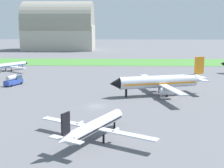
% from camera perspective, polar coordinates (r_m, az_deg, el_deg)
% --- Properties ---
extents(ground_plane, '(600.00, 600.00, 0.00)m').
position_cam_1_polar(ground_plane, '(74.36, -2.81, -4.11)').
color(ground_plane, slate).
extents(grass_taxiway_strip, '(360.00, 28.00, 0.08)m').
position_cam_1_polar(grass_taxiway_strip, '(157.11, -0.37, 4.05)').
color(grass_taxiway_strip, '#478438').
rests_on(grass_taxiway_strip, ground_plane).
extents(airplane_midfield_jet, '(28.31, 28.63, 10.31)m').
position_cam_1_polar(airplane_midfield_jet, '(85.92, 8.83, 0.40)').
color(airplane_midfield_jet, silver).
rests_on(airplane_midfield_jet, ground_plane).
extents(airplane_foreground_turboprop, '(20.63, 17.96, 6.80)m').
position_cam_1_polar(airplane_foreground_turboprop, '(53.06, -3.10, -7.66)').
color(airplane_foreground_turboprop, silver).
rests_on(airplane_foreground_turboprop, ground_plane).
extents(airplane_taxiing_turboprop, '(18.13, 16.04, 6.44)m').
position_cam_1_polar(airplane_taxiing_turboprop, '(134.82, -18.30, 3.28)').
color(airplane_taxiing_turboprop, silver).
rests_on(airplane_taxiing_turboprop, ground_plane).
extents(fuel_truck_midfield, '(4.80, 6.92, 3.29)m').
position_cam_1_polar(fuel_truck_midfield, '(103.71, -17.61, 0.66)').
color(fuel_truck_midfield, '#334FB2').
rests_on(fuel_truck_midfield, ground_plane).
extents(hangar_distant, '(50.14, 29.07, 34.54)m').
position_cam_1_polar(hangar_distant, '(231.54, -9.70, 10.15)').
color(hangar_distant, '#B2AD9E').
rests_on(hangar_distant, ground_plane).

